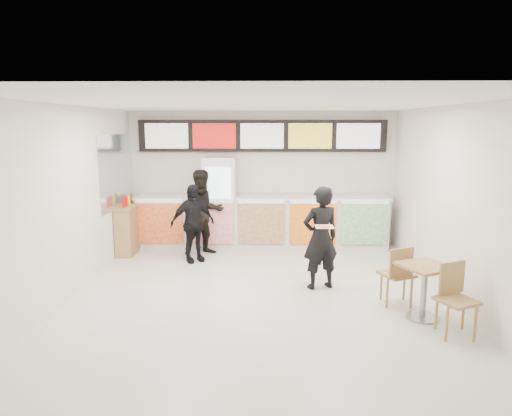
{
  "coord_description": "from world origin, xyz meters",
  "views": [
    {
      "loc": [
        0.1,
        -6.83,
        2.7
      ],
      "look_at": [
        -0.08,
        1.2,
        1.22
      ],
      "focal_mm": 32.0,
      "sensor_mm": 36.0,
      "label": 1
    }
  ],
  "objects_px": {
    "drinks_fridge": "(220,202)",
    "condiment_ledge": "(128,229)",
    "customer_mid": "(193,223)",
    "cafe_table": "(425,281)",
    "service_counter": "(262,221)",
    "customer_left": "(204,213)",
    "customer_main": "(320,238)"
  },
  "relations": [
    {
      "from": "customer_mid",
      "to": "condiment_ledge",
      "type": "bearing_deg",
      "value": 128.03
    },
    {
      "from": "drinks_fridge",
      "to": "customer_left",
      "type": "distance_m",
      "value": 0.72
    },
    {
      "from": "customer_main",
      "to": "drinks_fridge",
      "type": "bearing_deg",
      "value": -73.79
    },
    {
      "from": "customer_left",
      "to": "cafe_table",
      "type": "relative_size",
      "value": 1.1
    },
    {
      "from": "drinks_fridge",
      "to": "customer_mid",
      "type": "bearing_deg",
      "value": -109.79
    },
    {
      "from": "drinks_fridge",
      "to": "cafe_table",
      "type": "bearing_deg",
      "value": -49.64
    },
    {
      "from": "customer_mid",
      "to": "condiment_ledge",
      "type": "height_order",
      "value": "customer_mid"
    },
    {
      "from": "customer_left",
      "to": "customer_mid",
      "type": "xyz_separation_m",
      "value": [
        -0.15,
        -0.52,
        -0.12
      ]
    },
    {
      "from": "customer_mid",
      "to": "cafe_table",
      "type": "relative_size",
      "value": 0.95
    },
    {
      "from": "condiment_ledge",
      "to": "customer_mid",
      "type": "bearing_deg",
      "value": -21.13
    },
    {
      "from": "service_counter",
      "to": "customer_left",
      "type": "height_order",
      "value": "customer_left"
    },
    {
      "from": "service_counter",
      "to": "condiment_ledge",
      "type": "distance_m",
      "value": 2.88
    },
    {
      "from": "service_counter",
      "to": "condiment_ledge",
      "type": "height_order",
      "value": "condiment_ledge"
    },
    {
      "from": "customer_left",
      "to": "drinks_fridge",
      "type": "bearing_deg",
      "value": 43.81
    },
    {
      "from": "customer_left",
      "to": "customer_mid",
      "type": "distance_m",
      "value": 0.55
    },
    {
      "from": "customer_mid",
      "to": "cafe_table",
      "type": "height_order",
      "value": "customer_mid"
    },
    {
      "from": "customer_main",
      "to": "customer_left",
      "type": "relative_size",
      "value": 0.96
    },
    {
      "from": "customer_main",
      "to": "customer_mid",
      "type": "bearing_deg",
      "value": -51.86
    },
    {
      "from": "customer_mid",
      "to": "condiment_ledge",
      "type": "xyz_separation_m",
      "value": [
        -1.46,
        0.57,
        -0.25
      ]
    },
    {
      "from": "customer_main",
      "to": "customer_left",
      "type": "height_order",
      "value": "customer_left"
    },
    {
      "from": "drinks_fridge",
      "to": "customer_left",
      "type": "bearing_deg",
      "value": -112.34
    },
    {
      "from": "cafe_table",
      "to": "condiment_ledge",
      "type": "xyz_separation_m",
      "value": [
        -5.13,
        3.22,
        -0.02
      ]
    },
    {
      "from": "drinks_fridge",
      "to": "condiment_ledge",
      "type": "xyz_separation_m",
      "value": [
        -1.89,
        -0.61,
        -0.48
      ]
    },
    {
      "from": "service_counter",
      "to": "cafe_table",
      "type": "relative_size",
      "value": 3.41
    },
    {
      "from": "drinks_fridge",
      "to": "customer_left",
      "type": "height_order",
      "value": "drinks_fridge"
    },
    {
      "from": "customer_mid",
      "to": "cafe_table",
      "type": "distance_m",
      "value": 4.54
    },
    {
      "from": "condiment_ledge",
      "to": "drinks_fridge",
      "type": "bearing_deg",
      "value": 17.81
    },
    {
      "from": "cafe_table",
      "to": "condiment_ledge",
      "type": "bearing_deg",
      "value": 123.65
    },
    {
      "from": "drinks_fridge",
      "to": "customer_mid",
      "type": "relative_size",
      "value": 1.29
    },
    {
      "from": "customer_mid",
      "to": "cafe_table",
      "type": "xyz_separation_m",
      "value": [
        3.67,
        -2.65,
        -0.23
      ]
    },
    {
      "from": "service_counter",
      "to": "drinks_fridge",
      "type": "xyz_separation_m",
      "value": [
        -0.93,
        0.02,
        0.43
      ]
    },
    {
      "from": "drinks_fridge",
      "to": "condiment_ledge",
      "type": "bearing_deg",
      "value": -162.19
    }
  ]
}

